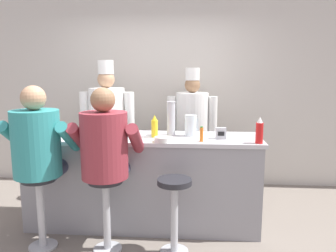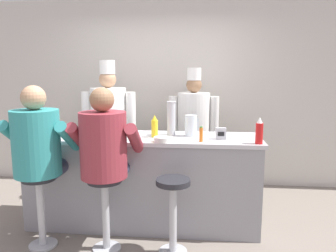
# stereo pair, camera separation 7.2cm
# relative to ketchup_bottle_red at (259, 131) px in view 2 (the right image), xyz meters

# --- Properties ---
(ground_plane) EXTENTS (20.00, 20.00, 0.00)m
(ground_plane) POSITION_rel_ketchup_bottle_red_xyz_m (-1.17, -0.08, -1.11)
(ground_plane) COLOR slate
(wall_back) EXTENTS (10.00, 0.06, 2.70)m
(wall_back) POSITION_rel_ketchup_bottle_red_xyz_m (-1.17, 1.69, 0.24)
(wall_back) COLOR beige
(wall_back) RESTS_ON ground_plane
(diner_counter) EXTENTS (2.50, 0.69, 0.99)m
(diner_counter) POSITION_rel_ketchup_bottle_red_xyz_m (-1.17, 0.26, -0.61)
(diner_counter) COLOR gray
(diner_counter) RESTS_ON ground_plane
(ketchup_bottle_red) EXTENTS (0.07, 0.07, 0.26)m
(ketchup_bottle_red) POSITION_rel_ketchup_bottle_red_xyz_m (0.00, 0.00, 0.00)
(ketchup_bottle_red) COLOR red
(ketchup_bottle_red) RESTS_ON diner_counter
(mustard_bottle_yellow) EXTENTS (0.07, 0.07, 0.24)m
(mustard_bottle_yellow) POSITION_rel_ketchup_bottle_red_xyz_m (-1.04, 0.23, -0.01)
(mustard_bottle_yellow) COLOR yellow
(mustard_bottle_yellow) RESTS_ON diner_counter
(hot_sauce_bottle_orange) EXTENTS (0.03, 0.03, 0.15)m
(hot_sauce_bottle_orange) POSITION_rel_ketchup_bottle_red_xyz_m (-0.55, 0.04, -0.05)
(hot_sauce_bottle_orange) COLOR orange
(hot_sauce_bottle_orange) RESTS_ON diner_counter
(water_pitcher_clear) EXTENTS (0.14, 0.13, 0.23)m
(water_pitcher_clear) POSITION_rel_ketchup_bottle_red_xyz_m (-0.66, 0.32, -0.01)
(water_pitcher_clear) COLOR silver
(water_pitcher_clear) RESTS_ON diner_counter
(breakfast_plate) EXTENTS (0.25, 0.25, 0.05)m
(breakfast_plate) POSITION_rel_ketchup_bottle_red_xyz_m (-1.80, 0.03, -0.11)
(breakfast_plate) COLOR white
(breakfast_plate) RESTS_ON diner_counter
(cereal_bowl) EXTENTS (0.16, 0.16, 0.05)m
(cereal_bowl) POSITION_rel_ketchup_bottle_red_xyz_m (-0.93, -0.01, -0.09)
(cereal_bowl) COLOR white
(cereal_bowl) RESTS_ON diner_counter
(coffee_mug_blue) EXTENTS (0.13, 0.08, 0.09)m
(coffee_mug_blue) POSITION_rel_ketchup_bottle_red_xyz_m (-1.90, 0.22, -0.08)
(coffee_mug_blue) COLOR #4C7AB2
(coffee_mug_blue) RESTS_ON diner_counter
(cup_stack_steel) EXTENTS (0.10, 0.10, 0.37)m
(cup_stack_steel) POSITION_rel_ketchup_bottle_red_xyz_m (-0.87, 0.34, 0.07)
(cup_stack_steel) COLOR #B7BABF
(cup_stack_steel) RESTS_ON diner_counter
(napkin_dispenser_chrome) EXTENTS (0.11, 0.06, 0.12)m
(napkin_dispenser_chrome) POSITION_rel_ketchup_bottle_red_xyz_m (-0.35, 0.19, -0.06)
(napkin_dispenser_chrome) COLOR silver
(napkin_dispenser_chrome) RESTS_ON diner_counter
(diner_seated_teal) EXTENTS (0.66, 0.65, 1.55)m
(diner_seated_teal) POSITION_rel_ketchup_bottle_red_xyz_m (-2.06, -0.29, -0.13)
(diner_seated_teal) COLOR #B2B5BA
(diner_seated_teal) RESTS_ON ground_plane
(diner_seated_maroon) EXTENTS (0.64, 0.64, 1.54)m
(diner_seated_maroon) POSITION_rel_ketchup_bottle_red_xyz_m (-1.43, -0.29, -0.13)
(diner_seated_maroon) COLOR #B2B5BA
(diner_seated_maroon) RESTS_ON ground_plane
(empty_stool_round) EXTENTS (0.31, 0.31, 0.72)m
(empty_stool_round) POSITION_rel_ketchup_bottle_red_xyz_m (-0.80, -0.32, -0.63)
(empty_stool_round) COLOR #B2B5BA
(empty_stool_round) RESTS_ON ground_plane
(cook_in_whites_near) EXTENTS (0.71, 0.45, 1.81)m
(cook_in_whites_near) POSITION_rel_ketchup_bottle_red_xyz_m (-1.74, 0.95, -0.11)
(cook_in_whites_near) COLOR #232328
(cook_in_whites_near) RESTS_ON ground_plane
(cook_in_whites_far) EXTENTS (0.67, 0.43, 1.72)m
(cook_in_whites_far) POSITION_rel_ketchup_bottle_red_xyz_m (-0.65, 1.24, -0.16)
(cook_in_whites_far) COLOR #232328
(cook_in_whites_far) RESTS_ON ground_plane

